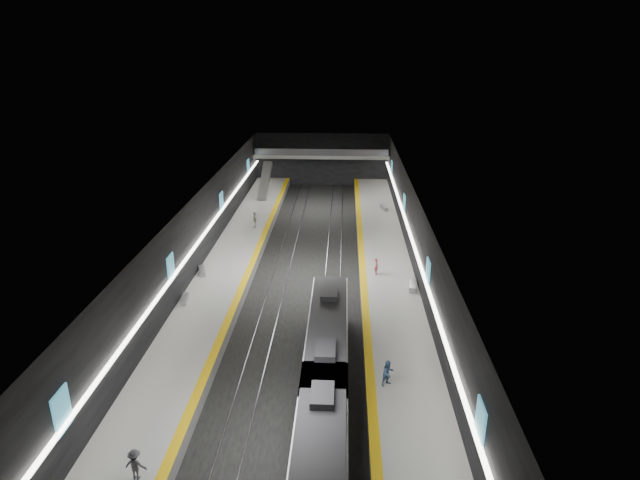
{
  "coord_description": "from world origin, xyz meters",
  "views": [
    {
      "loc": [
        3.43,
        -45.46,
        21.2
      ],
      "look_at": [
        1.1,
        4.89,
        2.2
      ],
      "focal_mm": 30.0,
      "sensor_mm": 36.0,
      "label": 1
    }
  ],
  "objects_px": {
    "bench_left_far": "(202,271)",
    "bench_right_far": "(384,208)",
    "passenger_left_b": "(135,465)",
    "bench_left_near": "(185,299)",
    "bench_right_near": "(413,286)",
    "passenger_right_b": "(388,373)",
    "passenger_right_a": "(376,266)",
    "passenger_left_a": "(255,220)",
    "train": "(324,401)",
    "escalator": "(265,180)"
  },
  "relations": [
    {
      "from": "bench_right_far",
      "to": "passenger_left_b",
      "type": "height_order",
      "value": "passenger_left_b"
    },
    {
      "from": "escalator",
      "to": "bench_left_far",
      "type": "height_order",
      "value": "escalator"
    },
    {
      "from": "bench_right_near",
      "to": "passenger_left_a",
      "type": "height_order",
      "value": "passenger_left_a"
    },
    {
      "from": "bench_left_far",
      "to": "bench_left_near",
      "type": "bearing_deg",
      "value": -107.9
    },
    {
      "from": "passenger_right_a",
      "to": "bench_left_near",
      "type": "bearing_deg",
      "value": 108.51
    },
    {
      "from": "bench_left_far",
      "to": "bench_right_far",
      "type": "relative_size",
      "value": 1.02
    },
    {
      "from": "bench_left_far",
      "to": "passenger_right_b",
      "type": "height_order",
      "value": "passenger_right_b"
    },
    {
      "from": "passenger_right_b",
      "to": "passenger_left_b",
      "type": "distance_m",
      "value": 15.2
    },
    {
      "from": "passenger_left_a",
      "to": "bench_right_near",
      "type": "bearing_deg",
      "value": 33.05
    },
    {
      "from": "bench_left_far",
      "to": "bench_right_far",
      "type": "xyz_separation_m",
      "value": [
        18.03,
        20.53,
        -0.0
      ]
    },
    {
      "from": "passenger_right_a",
      "to": "passenger_left_a",
      "type": "bearing_deg",
      "value": 44.1
    },
    {
      "from": "passenger_left_a",
      "to": "passenger_left_b",
      "type": "relative_size",
      "value": 1.11
    },
    {
      "from": "passenger_right_b",
      "to": "passenger_left_b",
      "type": "relative_size",
      "value": 1.03
    },
    {
      "from": "bench_right_far",
      "to": "passenger_right_b",
      "type": "height_order",
      "value": "passenger_right_b"
    },
    {
      "from": "train",
      "to": "bench_right_near",
      "type": "distance_m",
      "value": 18.62
    },
    {
      "from": "bench_left_near",
      "to": "bench_left_far",
      "type": "distance_m",
      "value": 5.65
    },
    {
      "from": "bench_left_far",
      "to": "train",
      "type": "bearing_deg",
      "value": -76.35
    },
    {
      "from": "train",
      "to": "bench_left_near",
      "type": "xyz_separation_m",
      "value": [
        -12.0,
        13.9,
        -0.99
      ]
    },
    {
      "from": "bench_left_near",
      "to": "bench_right_far",
      "type": "height_order",
      "value": "bench_right_far"
    },
    {
      "from": "passenger_right_a",
      "to": "passenger_left_a",
      "type": "distance_m",
      "value": 18.1
    },
    {
      "from": "bench_left_far",
      "to": "passenger_left_b",
      "type": "distance_m",
      "value": 24.59
    },
    {
      "from": "bench_left_near",
      "to": "passenger_right_b",
      "type": "distance_m",
      "value": 19.06
    },
    {
      "from": "escalator",
      "to": "passenger_left_b",
      "type": "bearing_deg",
      "value": -88.87
    },
    {
      "from": "bench_right_far",
      "to": "passenger_left_a",
      "type": "relative_size",
      "value": 1.03
    },
    {
      "from": "escalator",
      "to": "passenger_right_a",
      "type": "relative_size",
      "value": 5.1
    },
    {
      "from": "bench_left_far",
      "to": "passenger_right_a",
      "type": "relative_size",
      "value": 1.23
    },
    {
      "from": "bench_left_near",
      "to": "passenger_right_a",
      "type": "height_order",
      "value": "passenger_right_a"
    },
    {
      "from": "bench_right_near",
      "to": "passenger_right_b",
      "type": "relative_size",
      "value": 1.21
    },
    {
      "from": "bench_left_far",
      "to": "passenger_left_b",
      "type": "bearing_deg",
      "value": -100.85
    },
    {
      "from": "train",
      "to": "passenger_right_a",
      "type": "distance_m",
      "value": 20.47
    },
    {
      "from": "train",
      "to": "passenger_left_a",
      "type": "height_order",
      "value": "train"
    },
    {
      "from": "passenger_right_a",
      "to": "passenger_right_b",
      "type": "bearing_deg",
      "value": 176.86
    },
    {
      "from": "escalator",
      "to": "bench_right_near",
      "type": "distance_m",
      "value": 34.02
    },
    {
      "from": "bench_left_far",
      "to": "passenger_left_b",
      "type": "relative_size",
      "value": 1.16
    },
    {
      "from": "bench_right_far",
      "to": "train",
      "type": "bearing_deg",
      "value": -112.62
    },
    {
      "from": "escalator",
      "to": "passenger_left_b",
      "type": "xyz_separation_m",
      "value": [
        1.02,
        -51.49,
        -1.07
      ]
    },
    {
      "from": "bench_right_near",
      "to": "passenger_left_a",
      "type": "xyz_separation_m",
      "value": [
        -16.16,
        15.26,
        0.67
      ]
    },
    {
      "from": "train",
      "to": "passenger_right_b",
      "type": "xyz_separation_m",
      "value": [
        3.85,
        3.32,
        -0.34
      ]
    },
    {
      "from": "escalator",
      "to": "passenger_right_a",
      "type": "xyz_separation_m",
      "value": [
        14.01,
        -26.58,
        -1.12
      ]
    },
    {
      "from": "bench_left_far",
      "to": "passenger_left_a",
      "type": "height_order",
      "value": "passenger_left_a"
    },
    {
      "from": "passenger_left_a",
      "to": "passenger_right_a",
      "type": "bearing_deg",
      "value": 33.1
    },
    {
      "from": "train",
      "to": "passenger_left_b",
      "type": "height_order",
      "value": "train"
    },
    {
      "from": "escalator",
      "to": "bench_left_near",
      "type": "bearing_deg",
      "value": -93.49
    },
    {
      "from": "escalator",
      "to": "passenger_left_b",
      "type": "distance_m",
      "value": 51.52
    },
    {
      "from": "passenger_left_a",
      "to": "escalator",
      "type": "bearing_deg",
      "value": 169.8
    },
    {
      "from": "bench_right_near",
      "to": "passenger_right_a",
      "type": "xyz_separation_m",
      "value": [
        -2.99,
        2.85,
        0.53
      ]
    },
    {
      "from": "escalator",
      "to": "bench_right_near",
      "type": "xyz_separation_m",
      "value": [
        17.0,
        -29.43,
        -1.65
      ]
    },
    {
      "from": "bench_left_far",
      "to": "bench_right_near",
      "type": "distance_m",
      "value": 19.14
    },
    {
      "from": "escalator",
      "to": "train",
      "type": "bearing_deg",
      "value": -77.9
    },
    {
      "from": "passenger_right_b",
      "to": "passenger_left_a",
      "type": "height_order",
      "value": "passenger_left_a"
    }
  ]
}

